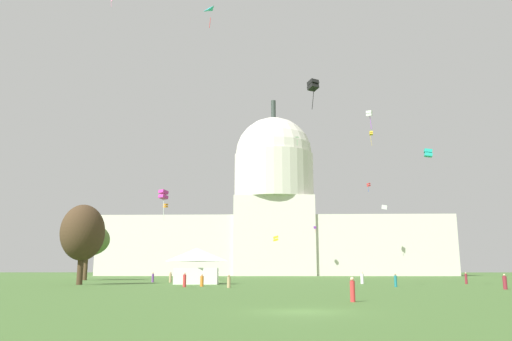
{
  "coord_description": "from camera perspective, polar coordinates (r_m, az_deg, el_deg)",
  "views": [
    {
      "loc": [
        -1.49,
        -25.58,
        2.05
      ],
      "look_at": [
        -5.78,
        99.96,
        27.4
      ],
      "focal_mm": 34.62,
      "sensor_mm": 36.0,
      "label": 1
    }
  ],
  "objects": [
    {
      "name": "ground_plane",
      "position": [
        25.7,
        5.49,
        -15.93
      ],
      "size": [
        800.0,
        800.0,
        0.0
      ],
      "primitive_type": "plane",
      "color": "#42662D"
    },
    {
      "name": "capitol_building",
      "position": [
        183.7,
        2.12,
        -5.4
      ],
      "size": [
        125.04,
        29.64,
        66.59
      ],
      "color": "beige",
      "rests_on": "ground_plane"
    },
    {
      "name": "event_tent",
      "position": [
        74.62,
        -6.87,
        -10.88
      ],
      "size": [
        6.87,
        5.21,
        5.22
      ],
      "rotation": [
        0.0,
        0.0,
        0.07
      ],
      "color": "white",
      "rests_on": "ground_plane"
    },
    {
      "name": "tree_west_mid",
      "position": [
        108.64,
        -18.9,
        -7.57
      ],
      "size": [
        9.41,
        8.6,
        11.62
      ],
      "color": "#4C3823",
      "rests_on": "ground_plane"
    },
    {
      "name": "tree_west_near",
      "position": [
        75.5,
        -19.38,
        -6.8
      ],
      "size": [
        7.22,
        7.61,
        11.33
      ],
      "color": "#42301E",
      "rests_on": "ground_plane"
    },
    {
      "name": "person_orange_near_tent",
      "position": [
        64.02,
        -6.27,
        -12.57
      ],
      "size": [
        0.54,
        0.54,
        1.53
      ],
      "rotation": [
        0.0,
        0.0,
        1.85
      ],
      "color": "orange",
      "rests_on": "ground_plane"
    },
    {
      "name": "person_maroon_back_right",
      "position": [
        60.28,
        26.81,
        -11.46
      ],
      "size": [
        0.47,
        0.47,
        1.63
      ],
      "rotation": [
        0.0,
        0.0,
        4.59
      ],
      "color": "maroon",
      "rests_on": "ground_plane"
    },
    {
      "name": "person_red_near_tree_west",
      "position": [
        61.94,
        -8.26,
        -12.46
      ],
      "size": [
        0.56,
        0.56,
        1.73
      ],
      "rotation": [
        0.0,
        0.0,
        2.2
      ],
      "color": "red",
      "rests_on": "ground_plane"
    },
    {
      "name": "person_purple_front_right",
      "position": [
        86.83,
        -11.83,
        -12.04
      ],
      "size": [
        0.55,
        0.55,
        1.62
      ],
      "rotation": [
        0.0,
        0.0,
        5.61
      ],
      "color": "#703D93",
      "rests_on": "ground_plane"
    },
    {
      "name": "person_red_aisle_center",
      "position": [
        33.79,
        11.09,
        -13.4
      ],
      "size": [
        0.37,
        0.37,
        1.6
      ],
      "rotation": [
        0.0,
        0.0,
        1.42
      ],
      "color": "red",
      "rests_on": "ground_plane"
    },
    {
      "name": "person_maroon_mid_center",
      "position": [
        80.75,
        23.1,
        -11.42
      ],
      "size": [
        0.5,
        0.5,
        1.69
      ],
      "rotation": [
        0.0,
        0.0,
        2.54
      ],
      "color": "maroon",
      "rests_on": "ground_plane"
    },
    {
      "name": "person_tan_edge_east",
      "position": [
        58.97,
        -3.16,
        -12.74
      ],
      "size": [
        0.55,
        0.55,
        1.48
      ],
      "rotation": [
        0.0,
        0.0,
        3.69
      ],
      "color": "tan",
      "rests_on": "ground_plane"
    },
    {
      "name": "person_white_lawn_far_right",
      "position": [
        76.96,
        12.16,
        -12.1
      ],
      "size": [
        0.62,
        0.62,
        1.74
      ],
      "rotation": [
        0.0,
        0.0,
        0.36
      ],
      "color": "silver",
      "rests_on": "ground_plane"
    },
    {
      "name": "person_grey_back_center",
      "position": [
        84.41,
        -8.35,
        -12.16
      ],
      "size": [
        0.58,
        0.58,
        1.7
      ],
      "rotation": [
        0.0,
        0.0,
        5.5
      ],
      "color": "gray",
      "rests_on": "ground_plane"
    },
    {
      "name": "person_tan_mid_left",
      "position": [
        85.09,
        -9.86,
        -12.1
      ],
      "size": [
        0.44,
        0.44,
        1.72
      ],
      "rotation": [
        0.0,
        0.0,
        6.27
      ],
      "color": "tan",
      "rests_on": "ground_plane"
    },
    {
      "name": "person_teal_edge_west",
      "position": [
        64.0,
        15.82,
        -12.17
      ],
      "size": [
        0.45,
        0.45,
        1.59
      ],
      "rotation": [
        0.0,
        0.0,
        2.74
      ],
      "color": "#1E757A",
      "rests_on": "ground_plane"
    },
    {
      "name": "kite_white_low",
      "position": [
        95.75,
        14.6,
        -4.12
      ],
      "size": [
        0.98,
        0.65,
        0.94
      ],
      "rotation": [
        0.0,
        0.0,
        5.11
      ],
      "color": "white"
    },
    {
      "name": "kite_black_mid",
      "position": [
        57.6,
        6.6,
        9.76
      ],
      "size": [
        1.42,
        1.45,
        3.48
      ],
      "rotation": [
        0.0,
        0.0,
        0.57
      ],
      "color": "black"
    },
    {
      "name": "kite_yellow_low",
      "position": [
        113.78,
        2.3,
        -7.86
      ],
      "size": [
        1.27,
        1.2,
        1.34
      ],
      "rotation": [
        0.0,
        0.0,
        4.89
      ],
      "color": "yellow"
    },
    {
      "name": "kite_violet_low",
      "position": [
        162.98,
        6.82,
        -6.55
      ],
      "size": [
        0.92,
        0.96,
        2.06
      ],
      "rotation": [
        0.0,
        0.0,
        0.17
      ],
      "color": "purple"
    },
    {
      "name": "kite_cyan_high",
      "position": [
        71.32,
        -5.07,
        17.59
      ],
      "size": [
        1.72,
        1.65,
        2.36
      ],
      "rotation": [
        0.0,
        0.0,
        2.41
      ],
      "color": "#33BCDB"
    },
    {
      "name": "kite_green_high",
      "position": [
        163.17,
        4.81,
        3.74
      ],
      "size": [
        1.47,
        1.01,
        2.76
      ],
      "rotation": [
        0.0,
        0.0,
        0.38
      ],
      "color": "green"
    },
    {
      "name": "kite_turquoise_low",
      "position": [
        67.84,
        19.27,
        1.92
      ],
      "size": [
        1.17,
        1.12,
        1.09
      ],
      "rotation": [
        0.0,
        0.0,
        1.4
      ],
      "color": "teal"
    },
    {
      "name": "kite_gold_high",
      "position": [
        131.81,
        13.15,
        4.2
      ],
      "size": [
        0.87,
        0.94,
        3.93
      ],
      "rotation": [
        0.0,
        0.0,
        3.09
      ],
      "color": "gold"
    },
    {
      "name": "kite_orange_low",
      "position": [
        110.62,
        -10.41,
        -4.02
      ],
      "size": [
        1.08,
        1.09,
        0.91
      ],
      "rotation": [
        0.0,
        0.0,
        2.59
      ],
      "color": "orange"
    },
    {
      "name": "kite_red_mid",
      "position": [
        159.68,
        12.88,
        -1.62
      ],
      "size": [
        1.27,
        1.25,
        2.91
      ],
      "rotation": [
        0.0,
        0.0,
        5.37
      ],
      "color": "red"
    },
    {
      "name": "kite_magenta_low",
      "position": [
        64.5,
        -10.66,
        -2.77
      ],
      "size": [
        1.33,
        1.34,
        3.93
      ],
      "rotation": [
        0.0,
        0.0,
        5.66
      ],
      "color": "#D1339E"
    },
    {
      "name": "kite_white_mid",
      "position": [
        73.12,
        12.95,
        6.43
      ],
      "size": [
        1.06,
        1.09,
        2.85
      ],
      "rotation": [
        0.0,
        0.0,
        5.84
      ],
      "color": "white"
    }
  ]
}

